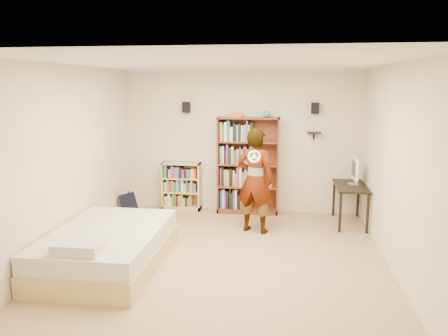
# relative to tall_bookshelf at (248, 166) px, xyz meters

# --- Properties ---
(ground) EXTENTS (4.50, 5.00, 0.01)m
(ground) POSITION_rel_tall_bookshelf_xyz_m (-0.14, -2.33, -0.91)
(ground) COLOR tan
(ground) RESTS_ON ground
(room_shell) EXTENTS (4.52, 5.02, 2.71)m
(room_shell) POSITION_rel_tall_bookshelf_xyz_m (-0.14, -2.33, 0.85)
(room_shell) COLOR silver
(room_shell) RESTS_ON ground
(crown_molding) EXTENTS (4.50, 5.00, 0.06)m
(crown_molding) POSITION_rel_tall_bookshelf_xyz_m (-0.14, -2.33, 1.76)
(crown_molding) COLOR silver
(crown_molding) RESTS_ON room_shell
(speaker_left) EXTENTS (0.14, 0.12, 0.20)m
(speaker_left) POSITION_rel_tall_bookshelf_xyz_m (-1.19, 0.07, 1.09)
(speaker_left) COLOR black
(speaker_left) RESTS_ON room_shell
(speaker_right) EXTENTS (0.14, 0.12, 0.20)m
(speaker_right) POSITION_rel_tall_bookshelf_xyz_m (1.21, 0.07, 1.09)
(speaker_right) COLOR black
(speaker_right) RESTS_ON room_shell
(wall_shelf) EXTENTS (0.25, 0.16, 0.02)m
(wall_shelf) POSITION_rel_tall_bookshelf_xyz_m (1.21, 0.08, 0.64)
(wall_shelf) COLOR black
(wall_shelf) RESTS_ON room_shell
(tall_bookshelf) EXTENTS (1.15, 0.34, 1.82)m
(tall_bookshelf) POSITION_rel_tall_bookshelf_xyz_m (0.00, 0.00, 0.00)
(tall_bookshelf) COLOR brown
(tall_bookshelf) RESTS_ON ground
(low_bookshelf) EXTENTS (0.75, 0.28, 0.93)m
(low_bookshelf) POSITION_rel_tall_bookshelf_xyz_m (-1.30, 0.03, -0.45)
(low_bookshelf) COLOR #D9BB75
(low_bookshelf) RESTS_ON ground
(computer_desk) EXTENTS (0.52, 1.03, 0.70)m
(computer_desk) POSITION_rel_tall_bookshelf_xyz_m (1.83, -0.47, -0.56)
(computer_desk) COLOR black
(computer_desk) RESTS_ON ground
(imac) EXTENTS (0.16, 0.47, 0.46)m
(imac) POSITION_rel_tall_bookshelf_xyz_m (1.88, -0.40, 0.02)
(imac) COLOR white
(imac) RESTS_ON computer_desk
(daybed) EXTENTS (1.41, 2.16, 0.64)m
(daybed) POSITION_rel_tall_bookshelf_xyz_m (-1.67, -2.77, -0.59)
(daybed) COLOR beige
(daybed) RESTS_ON ground
(person) EXTENTS (0.73, 0.59, 1.74)m
(person) POSITION_rel_tall_bookshelf_xyz_m (0.21, -1.09, -0.04)
(person) COLOR black
(person) RESTS_ON ground
(wii_wheel) EXTENTS (0.21, 0.08, 0.21)m
(wii_wheel) POSITION_rel_tall_bookshelf_xyz_m (0.21, -1.42, 0.41)
(wii_wheel) COLOR white
(wii_wheel) RESTS_ON person
(navy_bag) EXTENTS (0.38, 0.31, 0.44)m
(navy_bag) POSITION_rel_tall_bookshelf_xyz_m (-2.18, -0.52, -0.69)
(navy_bag) COLOR black
(navy_bag) RESTS_ON ground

